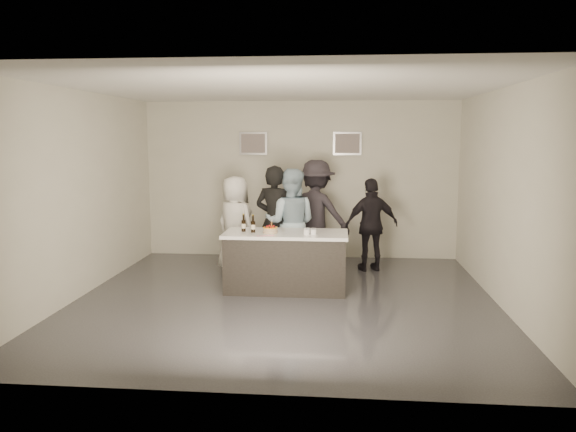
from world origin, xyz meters
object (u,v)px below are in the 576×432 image
at_px(beer_bottle_b, 253,224).
at_px(person_guest_back, 316,213).
at_px(person_main_blue, 290,223).
at_px(person_guest_right, 372,225).
at_px(person_guest_left, 235,224).
at_px(cake, 270,230).
at_px(beer_bottle_a, 244,223).
at_px(bar_counter, 286,261).
at_px(person_main_black, 275,221).

xyz_separation_m(beer_bottle_b, person_guest_back, (0.87, 1.76, -0.07)).
distance_m(person_main_blue, person_guest_right, 1.48).
xyz_separation_m(beer_bottle_b, person_guest_left, (-0.50, 1.21, -0.20)).
bearing_deg(cake, person_guest_back, 71.05).
relative_size(person_main_blue, person_guest_back, 0.94).
relative_size(beer_bottle_a, person_guest_left, 0.16).
bearing_deg(beer_bottle_b, bar_counter, 6.78).
xyz_separation_m(bar_counter, person_guest_left, (-0.99, 1.15, 0.38)).
bearing_deg(beer_bottle_a, bar_counter, -1.41).
height_order(person_guest_left, person_guest_right, person_guest_left).
height_order(person_main_black, person_main_blue, person_main_black).
bearing_deg(person_guest_left, person_main_black, -167.49).
bearing_deg(bar_counter, person_guest_back, 77.32).
distance_m(bar_counter, beer_bottle_b, 0.76).
bearing_deg(cake, person_guest_right, 43.24).
bearing_deg(person_guest_right, cake, 26.45).
height_order(beer_bottle_a, person_main_blue, person_main_blue).
distance_m(cake, person_guest_right, 2.19).
xyz_separation_m(cake, beer_bottle_b, (-0.26, 0.02, 0.09)).
bearing_deg(person_guest_back, beer_bottle_a, 78.47).
height_order(cake, person_guest_back, person_guest_back).
bearing_deg(person_guest_right, beer_bottle_a, 18.13).
relative_size(beer_bottle_b, person_main_black, 0.14).
bearing_deg(beer_bottle_b, person_guest_right, 38.56).
height_order(beer_bottle_a, person_guest_back, person_guest_back).
distance_m(bar_counter, person_guest_left, 1.57).
bearing_deg(person_main_blue, beer_bottle_b, 65.62).
height_order(cake, person_main_black, person_main_black).
xyz_separation_m(cake, person_guest_right, (1.59, 1.49, -0.13)).
relative_size(bar_counter, person_guest_right, 1.15).
relative_size(bar_counter, person_main_black, 1.00).
bearing_deg(person_main_black, person_guest_left, -4.94).
xyz_separation_m(bar_counter, person_main_blue, (-0.01, 0.85, 0.46)).
relative_size(bar_counter, person_guest_back, 0.97).
relative_size(person_main_black, person_main_blue, 1.03).
bearing_deg(person_guest_right, person_guest_left, -10.33).
distance_m(bar_counter, person_guest_back, 1.81).
distance_m(bar_counter, cake, 0.54).
xyz_separation_m(cake, person_main_black, (-0.04, 0.94, -0.01)).
height_order(beer_bottle_b, person_main_black, person_main_black).
xyz_separation_m(beer_bottle_a, person_main_black, (0.38, 0.85, -0.10)).
bearing_deg(person_guest_left, person_guest_right, -139.54).
relative_size(person_guest_left, person_guest_back, 0.87).
relative_size(beer_bottle_b, person_guest_left, 0.16).
relative_size(person_main_blue, person_guest_right, 1.12).
height_order(beer_bottle_a, beer_bottle_b, same).
bearing_deg(person_main_blue, person_guest_right, -153.79).
bearing_deg(person_guest_right, person_main_blue, 5.74).
distance_m(beer_bottle_b, person_guest_back, 1.96).
distance_m(bar_counter, person_main_black, 1.03).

